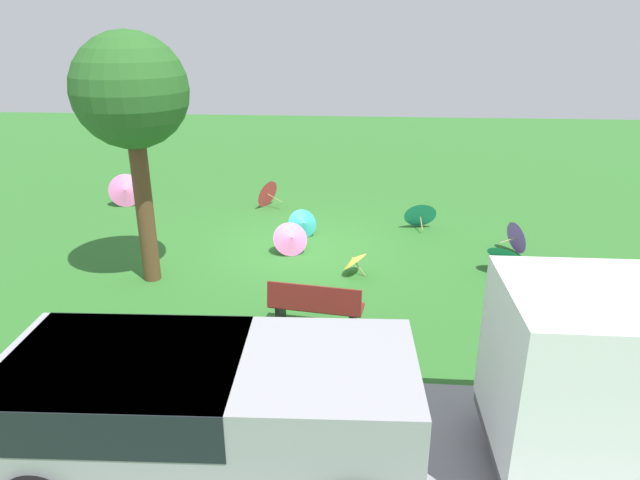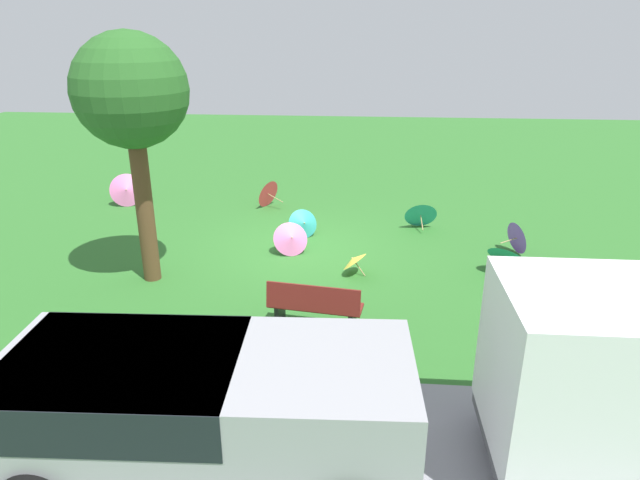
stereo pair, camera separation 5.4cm
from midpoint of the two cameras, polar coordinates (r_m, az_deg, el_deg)
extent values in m
plane|color=#2D6B28|center=(13.12, -2.30, -0.85)|extent=(40.00, 40.00, 0.00)
cube|color=gray|center=(7.28, -9.41, -21.80)|extent=(40.00, 3.68, 0.01)
cube|color=#99999E|center=(6.72, -11.08, -16.61)|extent=(4.67, 2.09, 1.35)
cube|color=black|center=(6.75, -19.14, -13.14)|extent=(2.65, 2.02, 0.55)
cylinder|color=black|center=(8.20, -20.66, -14.08)|extent=(0.77, 0.25, 0.76)
cylinder|color=black|center=(7.61, 3.22, -15.59)|extent=(0.77, 0.25, 0.76)
cube|color=#4C4C51|center=(7.73, 28.93, -17.97)|extent=(3.21, 1.64, 0.12)
cylinder|color=black|center=(8.60, 29.52, -14.21)|extent=(0.68, 0.20, 0.68)
cube|color=maroon|center=(9.57, -0.29, -6.68)|extent=(1.65, 0.67, 0.05)
cube|color=maroon|center=(9.30, -0.58, -6.02)|extent=(1.60, 0.34, 0.45)
cube|color=black|center=(9.83, -3.96, -7.43)|extent=(0.14, 0.41, 0.45)
cube|color=black|center=(9.57, 3.48, -8.26)|extent=(0.14, 0.41, 0.45)
cylinder|color=brown|center=(11.54, -17.39, 3.35)|extent=(0.34, 0.34, 3.15)
sphere|color=#286023|center=(11.10, -18.67, 14.29)|extent=(2.13, 2.13, 2.13)
cylinder|color=tan|center=(10.76, 24.54, -6.75)|extent=(0.11, 0.29, 0.47)
cone|color=pink|center=(10.49, 25.41, -5.69)|extent=(1.18, 1.16, 0.67)
sphere|color=tan|center=(10.42, 25.65, -5.39)|extent=(0.05, 0.06, 0.05)
cylinder|color=tan|center=(15.90, -4.47, 4.29)|extent=(0.47, 0.29, 0.18)
cone|color=#D8383F|center=(16.08, -5.39, 4.81)|extent=(0.71, 0.87, 0.81)
sphere|color=tan|center=(16.11, -5.57, 4.91)|extent=(0.06, 0.05, 0.04)
cylinder|color=tan|center=(14.33, 10.47, 1.74)|extent=(0.06, 0.43, 0.27)
cone|color=teal|center=(14.54, 10.32, 2.72)|extent=(0.87, 0.63, 0.79)
sphere|color=tan|center=(14.59, 10.28, 2.96)|extent=(0.04, 0.05, 0.05)
cylinder|color=tan|center=(17.35, -18.96, 4.77)|extent=(0.21, 0.56, 0.23)
cone|color=pink|center=(16.97, -19.09, 4.85)|extent=(1.05, 0.76, 0.95)
sphere|color=tan|center=(16.89, -19.12, 4.87)|extent=(0.05, 0.06, 0.05)
cylinder|color=tan|center=(13.39, 18.82, -0.07)|extent=(0.39, 0.16, 0.11)
cone|color=purple|center=(13.52, 19.83, 0.28)|extent=(0.54, 0.81, 0.76)
sphere|color=tan|center=(13.56, 20.10, 0.37)|extent=(0.05, 0.05, 0.04)
cylinder|color=tan|center=(11.70, 4.23, -2.95)|extent=(0.25, 0.11, 0.30)
cone|color=yellow|center=(11.67, 3.58, -2.04)|extent=(0.67, 0.71, 0.44)
sphere|color=tan|center=(11.67, 3.45, -1.85)|extent=(0.06, 0.05, 0.05)
cylinder|color=tan|center=(13.96, -1.96, 1.54)|extent=(0.21, 0.38, 0.23)
cone|color=teal|center=(13.69, -1.58, 1.71)|extent=(0.85, 0.73, 0.71)
sphere|color=tan|center=(13.62, -1.49, 1.75)|extent=(0.05, 0.06, 0.05)
cylinder|color=tan|center=(12.23, 18.20, -2.66)|extent=(0.21, 0.33, 0.39)
cone|color=teal|center=(12.34, 18.63, -1.35)|extent=(0.99, 0.94, 0.61)
sphere|color=tan|center=(12.36, 18.71, -1.11)|extent=(0.06, 0.06, 0.05)
cylinder|color=tan|center=(12.99, -3.15, -0.17)|extent=(0.19, 0.41, 0.30)
cone|color=pink|center=(12.67, -2.84, 0.17)|extent=(0.96, 0.85, 0.76)
sphere|color=tan|center=(12.58, -2.75, 0.26)|extent=(0.05, 0.06, 0.05)
camera|label=1|loc=(0.03, -89.87, 0.05)|focal=31.31mm
camera|label=2|loc=(0.03, 90.13, -0.05)|focal=31.31mm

